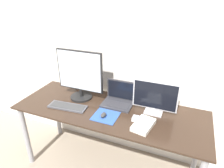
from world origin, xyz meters
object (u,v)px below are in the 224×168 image
Objects in this scene: laptop at (119,98)px; mouse at (104,115)px; monitor_left at (80,75)px; monitor_right at (155,97)px; keyboard at (68,107)px; power_brick at (136,119)px; book at (143,125)px.

laptop is 4.08× the size of mouse.
monitor_right is at bearing 0.01° from monitor_left.
monitor_left is at bearing -174.11° from laptop.
keyboard is 0.41m from mouse.
monitor_right is at bearing 56.23° from power_brick.
monitor_left reaches higher than mouse.
monitor_left reaches higher than monitor_right.
mouse is (0.41, -0.02, 0.01)m from keyboard.
monitor_left reaches higher than keyboard.
laptop reaches higher than mouse.
laptop is 0.34m from power_brick.
power_brick is (0.67, -0.18, -0.25)m from monitor_left.
monitor_left reaches higher than book.
power_brick is at bearing -41.43° from laptop.
book is (0.37, 0.00, -0.00)m from mouse.
monitor_left is 0.74m from power_brick.
mouse is 0.37m from book.
keyboard is at bearing 178.69° from book.
laptop is at bearing 82.30° from mouse.
power_brick is (0.29, 0.07, -0.01)m from mouse.
laptop is at bearing 173.41° from monitor_right.
monitor_right is 1.36× the size of laptop.
monitor_left is 1.32× the size of keyboard.
book is at bearing -1.31° from keyboard.
book is at bearing -40.85° from laptop.
keyboard is 0.78m from book.
monitor_right reaches higher than book.
laptop is at bearing 5.89° from monitor_left.
monitor_right is at bearing 81.48° from book.
mouse is at bearing -33.14° from monitor_left.
power_brick reaches higher than keyboard.
mouse is 0.30m from power_brick.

